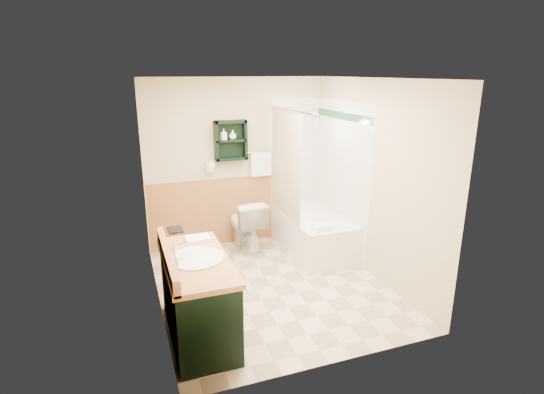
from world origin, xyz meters
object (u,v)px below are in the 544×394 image
at_px(soap_bottle_b, 233,136).
at_px(vanity_book, 167,222).
at_px(soap_bottle_a, 224,137).
at_px(wall_shelf, 231,140).
at_px(bathtub, 313,232).
at_px(hair_dryer, 210,166).
at_px(toilet, 246,225).
at_px(vanity, 198,298).

bearing_deg(soap_bottle_b, vanity_book, -130.38).
bearing_deg(soap_bottle_b, soap_bottle_a, 180.00).
relative_size(soap_bottle_a, soap_bottle_b, 1.19).
relative_size(wall_shelf, bathtub, 0.37).
height_order(wall_shelf, soap_bottle_a, wall_shelf).
bearing_deg(bathtub, hair_dryer, 155.92).
bearing_deg(toilet, hair_dryer, -37.21).
relative_size(bathtub, soap_bottle_b, 11.82).
relative_size(vanity_book, soap_bottle_b, 1.71).
xyz_separation_m(toilet, soap_bottle_b, (-0.09, 0.24, 1.24)).
relative_size(bathtub, soap_bottle_a, 9.89).
height_order(vanity, soap_bottle_a, soap_bottle_a).
distance_m(vanity, vanity_book, 0.96).
height_order(wall_shelf, vanity_book, wall_shelf).
xyz_separation_m(hair_dryer, vanity, (-0.59, -2.10, -0.80)).
relative_size(wall_shelf, vanity_book, 2.54).
bearing_deg(bathtub, vanity, -141.83).
relative_size(hair_dryer, soap_bottle_b, 1.89).
bearing_deg(vanity_book, toilet, 40.47).
height_order(vanity, vanity_book, vanity_book).
relative_size(vanity, bathtub, 0.84).
relative_size(toilet, soap_bottle_b, 5.97).
height_order(toilet, soap_bottle_a, soap_bottle_a).
xyz_separation_m(hair_dryer, soap_bottle_b, (0.33, -0.03, 0.41)).
xyz_separation_m(bathtub, vanity_book, (-2.08, -0.72, 0.65)).
bearing_deg(soap_bottle_b, hair_dryer, 174.80).
distance_m(vanity, bathtub, 2.45).
distance_m(toilet, soap_bottle_a, 1.27).
bearing_deg(wall_shelf, hair_dryer, 175.24).
distance_m(vanity_book, soap_bottle_b, 1.82).
height_order(vanity, bathtub, vanity).
relative_size(bathtub, vanity_book, 6.92).
bearing_deg(wall_shelf, soap_bottle_a, -177.09).
height_order(hair_dryer, bathtub, hair_dryer).
height_order(bathtub, vanity_book, vanity_book).
relative_size(vanity, toilet, 1.67).
height_order(bathtub, toilet, toilet).
relative_size(hair_dryer, toilet, 0.32).
distance_m(hair_dryer, vanity, 2.33).
bearing_deg(toilet, vanity_book, 36.77).
relative_size(wall_shelf, hair_dryer, 2.29).
height_order(bathtub, soap_bottle_a, soap_bottle_a).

